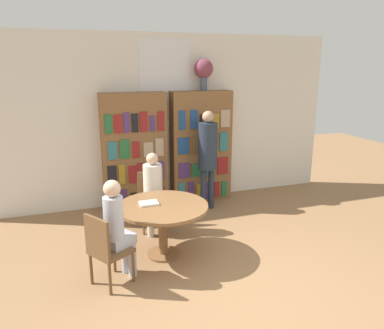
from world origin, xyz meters
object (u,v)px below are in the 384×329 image
(bookshelf_right, at_px, (201,147))
(bookshelf_left, at_px, (135,152))
(reading_table, at_px, (163,214))
(chair_near_camera, at_px, (105,247))
(chair_left_side, at_px, (152,198))
(seated_reader_left, at_px, (153,188))
(librarian_standing, at_px, (208,150))
(seated_reader_right, at_px, (117,225))
(flower_vase, at_px, (204,70))

(bookshelf_right, bearing_deg, bookshelf_left, -179.99)
(reading_table, xyz_separation_m, chair_near_camera, (-0.79, -0.49, -0.11))
(chair_left_side, xyz_separation_m, seated_reader_left, (-0.01, -0.18, 0.21))
(seated_reader_left, bearing_deg, librarian_standing, -146.11)
(chair_near_camera, relative_size, seated_reader_right, 0.71)
(flower_vase, height_order, reading_table, flower_vase)
(bookshelf_right, xyz_separation_m, librarian_standing, (-0.06, -0.50, 0.06))
(bookshelf_right, bearing_deg, flower_vase, 6.17)
(bookshelf_left, relative_size, reading_table, 1.70)
(reading_table, relative_size, seated_reader_left, 0.97)
(reading_table, height_order, seated_reader_right, seated_reader_right)
(flower_vase, xyz_separation_m, seated_reader_left, (-1.21, -1.14, -1.68))
(chair_left_side, bearing_deg, chair_near_camera, 63.00)
(flower_vase, bearing_deg, chair_near_camera, -130.82)
(seated_reader_right, bearing_deg, bookshelf_right, 109.04)
(bookshelf_left, bearing_deg, reading_table, -89.87)
(seated_reader_left, height_order, librarian_standing, librarian_standing)
(chair_near_camera, xyz_separation_m, chair_left_side, (0.86, 1.42, 0.00))
(seated_reader_right, distance_m, librarian_standing, 2.55)
(seated_reader_left, bearing_deg, flower_vase, -132.59)
(bookshelf_left, distance_m, flower_vase, 1.86)
(chair_near_camera, distance_m, librarian_standing, 2.77)
(bookshelf_left, height_order, chair_near_camera, bookshelf_left)
(bookshelf_left, height_order, librarian_standing, bookshelf_left)
(chair_left_side, xyz_separation_m, seated_reader_right, (-0.70, -1.32, 0.21))
(bookshelf_left, relative_size, seated_reader_right, 1.63)
(flower_vase, relative_size, chair_left_side, 0.62)
(seated_reader_left, bearing_deg, chair_near_camera, 59.94)
(bookshelf_left, height_order, reading_table, bookshelf_left)
(bookshelf_left, bearing_deg, flower_vase, 0.22)
(seated_reader_right, bearing_deg, flower_vase, 108.44)
(bookshelf_right, bearing_deg, reading_table, -122.92)
(chair_near_camera, bearing_deg, seated_reader_left, 113.94)
(seated_reader_left, bearing_deg, bookshelf_right, -131.64)
(bookshelf_right, height_order, seated_reader_right, bookshelf_right)
(seated_reader_right, bearing_deg, reading_table, 90.00)
(chair_left_side, bearing_deg, bookshelf_left, -81.46)
(flower_vase, relative_size, seated_reader_right, 0.44)
(chair_near_camera, bearing_deg, flower_vase, 107.38)
(librarian_standing, bearing_deg, flower_vase, 78.36)
(bookshelf_left, distance_m, chair_near_camera, 2.56)
(bookshelf_right, distance_m, librarian_standing, 0.51)
(bookshelf_left, height_order, seated_reader_left, bookshelf_left)
(chair_near_camera, bearing_deg, bookshelf_right, 107.93)
(seated_reader_left, bearing_deg, seated_reader_right, 63.16)
(reading_table, distance_m, chair_near_camera, 0.94)
(reading_table, bearing_deg, seated_reader_left, 85.80)
(bookshelf_left, xyz_separation_m, reading_table, (0.00, -1.88, -0.41))
(chair_left_side, bearing_deg, seated_reader_left, 90.00)
(chair_near_camera, distance_m, chair_left_side, 1.66)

